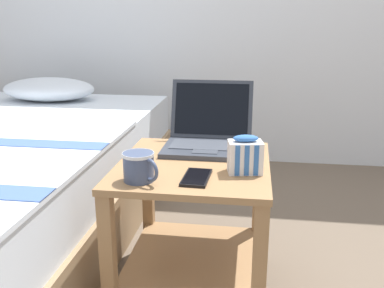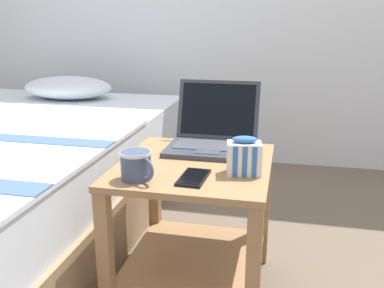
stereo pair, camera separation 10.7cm
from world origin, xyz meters
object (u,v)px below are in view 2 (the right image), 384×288
object	(u,v)px
mug_front_left	(136,164)
cell_phone	(194,177)
laptop	(213,136)
snack_bag	(244,157)

from	to	relation	value
mug_front_left	cell_phone	distance (m)	0.18
cell_phone	mug_front_left	bearing A→B (deg)	-166.46
laptop	cell_phone	world-z (taller)	laptop
mug_front_left	snack_bag	size ratio (longest dim) A/B	0.98
laptop	snack_bag	xyz separation A→B (m)	(0.15, -0.27, 0.01)
laptop	mug_front_left	size ratio (longest dim) A/B	2.66
mug_front_left	laptop	bearing A→B (deg)	66.04
snack_bag	cell_phone	size ratio (longest dim) A/B	0.81
snack_bag	cell_phone	bearing A→B (deg)	-151.63
laptop	snack_bag	distance (m)	0.31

